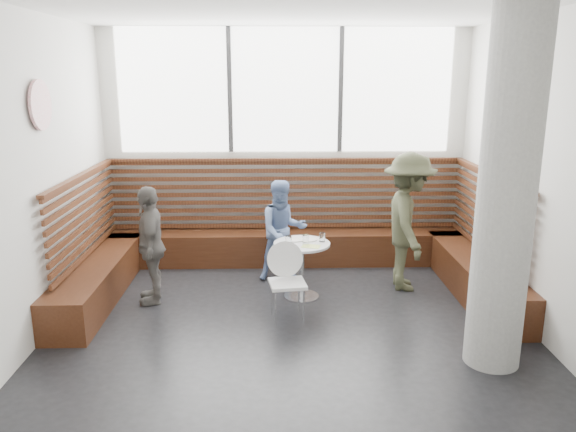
{
  "coord_description": "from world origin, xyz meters",
  "views": [
    {
      "loc": [
        -0.15,
        -5.28,
        2.61
      ],
      "look_at": [
        0.0,
        1.0,
        1.0
      ],
      "focal_mm": 35.0,
      "sensor_mm": 36.0,
      "label": 1
    }
  ],
  "objects_px": {
    "cafe_chair": "(287,275)",
    "cafe_table": "(302,258)",
    "concrete_column": "(507,193)",
    "child_left": "(151,245)",
    "adult_man": "(408,222)",
    "child_back": "(283,230)"
  },
  "relations": [
    {
      "from": "concrete_column",
      "to": "adult_man",
      "type": "distance_m",
      "value": 2.05
    },
    {
      "from": "cafe_table",
      "to": "child_back",
      "type": "relative_size",
      "value": 0.52
    },
    {
      "from": "cafe_chair",
      "to": "adult_man",
      "type": "height_order",
      "value": "adult_man"
    },
    {
      "from": "cafe_chair",
      "to": "child_left",
      "type": "height_order",
      "value": "child_left"
    },
    {
      "from": "concrete_column",
      "to": "child_back",
      "type": "bearing_deg",
      "value": 130.49
    },
    {
      "from": "child_back",
      "to": "child_left",
      "type": "distance_m",
      "value": 1.69
    },
    {
      "from": "concrete_column",
      "to": "child_left",
      "type": "height_order",
      "value": "concrete_column"
    },
    {
      "from": "cafe_table",
      "to": "adult_man",
      "type": "height_order",
      "value": "adult_man"
    },
    {
      "from": "adult_man",
      "to": "cafe_table",
      "type": "bearing_deg",
      "value": 106.84
    },
    {
      "from": "cafe_chair",
      "to": "cafe_table",
      "type": "bearing_deg",
      "value": 62.68
    },
    {
      "from": "concrete_column",
      "to": "cafe_chair",
      "type": "distance_m",
      "value": 2.42
    },
    {
      "from": "cafe_table",
      "to": "adult_man",
      "type": "xyz_separation_m",
      "value": [
        1.31,
        0.29,
        0.36
      ]
    },
    {
      "from": "cafe_table",
      "to": "child_left",
      "type": "xyz_separation_m",
      "value": [
        -1.74,
        -0.06,
        0.2
      ]
    },
    {
      "from": "cafe_chair",
      "to": "child_left",
      "type": "distance_m",
      "value": 1.64
    },
    {
      "from": "concrete_column",
      "to": "cafe_table",
      "type": "height_order",
      "value": "concrete_column"
    },
    {
      "from": "cafe_table",
      "to": "cafe_chair",
      "type": "bearing_deg",
      "value": -108.92
    },
    {
      "from": "cafe_chair",
      "to": "child_back",
      "type": "xyz_separation_m",
      "value": [
        -0.03,
        1.18,
        0.17
      ]
    },
    {
      "from": "adult_man",
      "to": "child_back",
      "type": "bearing_deg",
      "value": 81.19
    },
    {
      "from": "cafe_chair",
      "to": "child_left",
      "type": "bearing_deg",
      "value": 154.73
    },
    {
      "from": "cafe_table",
      "to": "cafe_chair",
      "type": "distance_m",
      "value": 0.57
    },
    {
      "from": "adult_man",
      "to": "cafe_chair",
      "type": "bearing_deg",
      "value": 123.24
    },
    {
      "from": "child_left",
      "to": "cafe_chair",
      "type": "bearing_deg",
      "value": 63.66
    }
  ]
}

